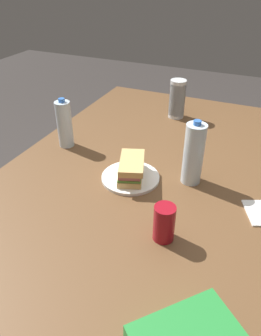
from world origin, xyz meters
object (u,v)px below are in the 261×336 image
(sandwich, at_px, (131,168))
(plastic_cup_stack, at_px, (177,99))
(paper_plate, at_px, (130,177))
(water_bottle_tall, at_px, (193,154))
(dining_table, at_px, (155,188))
(water_bottle_spare, at_px, (64,124))
(soda_can_red, at_px, (164,223))

(sandwich, bearing_deg, plastic_cup_stack, -178.79)
(paper_plate, bearing_deg, water_bottle_tall, 110.39)
(dining_table, distance_m, water_bottle_spare, 0.49)
(paper_plate, distance_m, water_bottle_tall, 0.26)
(dining_table, xyz_separation_m, water_bottle_spare, (-0.06, -0.46, 0.18))
(water_bottle_spare, bearing_deg, paper_plate, 71.30)
(sandwich, height_order, soda_can_red, soda_can_red)
(paper_plate, bearing_deg, soda_can_red, 41.46)
(paper_plate, xyz_separation_m, soda_can_red, (0.25, 0.22, 0.06))
(paper_plate, height_order, water_bottle_tall, water_bottle_tall)
(dining_table, xyz_separation_m, plastic_cup_stack, (-0.57, -0.09, 0.17))
(dining_table, height_order, paper_plate, paper_plate)
(dining_table, bearing_deg, paper_plate, -47.26)
(paper_plate, height_order, water_bottle_spare, water_bottle_spare)
(dining_table, relative_size, water_bottle_spare, 7.80)
(soda_can_red, height_order, plastic_cup_stack, plastic_cup_stack)
(sandwich, bearing_deg, soda_can_red, 41.39)
(sandwich, distance_m, plastic_cup_stack, 0.64)
(sandwich, relative_size, water_bottle_spare, 0.88)
(paper_plate, height_order, soda_can_red, soda_can_red)
(dining_table, relative_size, plastic_cup_stack, 8.71)
(paper_plate, bearing_deg, water_bottle_spare, -108.70)
(paper_plate, distance_m, water_bottle_spare, 0.41)
(paper_plate, xyz_separation_m, plastic_cup_stack, (-0.64, -0.01, 0.10))
(soda_can_red, xyz_separation_m, plastic_cup_stack, (-0.89, -0.23, 0.04))
(dining_table, distance_m, soda_can_red, 0.37)
(dining_table, height_order, water_bottle_tall, water_bottle_tall)
(sandwich, distance_m, water_bottle_spare, 0.41)
(water_bottle_tall, bearing_deg, sandwich, -68.68)
(dining_table, relative_size, sandwich, 8.85)
(dining_table, xyz_separation_m, paper_plate, (0.07, -0.08, 0.08))
(paper_plate, distance_m, soda_can_red, 0.34)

